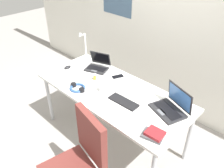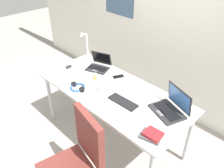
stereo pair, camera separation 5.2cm
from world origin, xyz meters
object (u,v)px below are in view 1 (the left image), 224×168
laptop_near_lamp (98,66)px  pill_bottle (95,77)px  desk_lamp (84,46)px  laptop_by_keyboard (171,107)px  headphones (78,88)px  coffee_mug (103,88)px  book_stack (154,134)px  cell_phone (118,76)px  computer_mouse (68,67)px  external_keyboard (123,102)px

laptop_near_lamp → pill_bottle: (0.17, -0.21, -0.00)m
desk_lamp → laptop_by_keyboard: size_ratio=0.99×
headphones → laptop_near_lamp: bearing=110.2°
laptop_near_lamp → headphones: laptop_near_lamp is taller
laptop_near_lamp → coffee_mug: (0.41, -0.30, 0.00)m
book_stack → coffee_mug: size_ratio=1.85×
laptop_near_lamp → cell_phone: size_ratio=2.51×
laptop_near_lamp → computer_mouse: bearing=-136.9°
desk_lamp → cell_phone: desk_lamp is taller
headphones → book_stack: size_ratio=1.02×
external_keyboard → pill_bottle: bearing=168.2°
computer_mouse → coffee_mug: bearing=-0.7°
computer_mouse → coffee_mug: coffee_mug is taller
laptop_near_lamp → cell_phone: 0.33m
laptop_near_lamp → pill_bottle: laptop_near_lamp is taller
external_keyboard → pill_bottle: 0.55m
laptop_near_lamp → cell_phone: laptop_near_lamp is taller
computer_mouse → book_stack: (1.50, -0.21, 0.01)m
external_keyboard → pill_bottle: pill_bottle is taller
laptop_near_lamp → desk_lamp: bearing=170.4°
laptop_near_lamp → coffee_mug: bearing=-36.8°
book_stack → coffee_mug: 0.83m
cell_phone → coffee_mug: bearing=-52.4°
external_keyboard → coffee_mug: 0.30m
external_keyboard → computer_mouse: (-1.00, 0.03, 0.01)m
computer_mouse → cell_phone: 0.68m
laptop_near_lamp → pill_bottle: size_ratio=4.32×
external_keyboard → laptop_by_keyboard: bearing=26.3°
laptop_by_keyboard → coffee_mug: bearing=-162.0°
computer_mouse → book_stack: book_stack is taller
laptop_by_keyboard → coffee_mug: laptop_by_keyboard is taller
pill_bottle → coffee_mug: bearing=-22.5°
laptop_near_lamp → external_keyboard: (0.71, -0.30, -0.03)m
laptop_by_keyboard → cell_phone: (-0.81, 0.10, -0.04)m
computer_mouse → laptop_near_lamp: bearing=45.4°
pill_bottle → book_stack: bearing=-14.4°
coffee_mug → cell_phone: bearing=104.2°
laptop_near_lamp → external_keyboard: bearing=-22.8°
external_keyboard → coffee_mug: bearing=179.1°
headphones → coffee_mug: size_ratio=1.89×
book_stack → coffee_mug: bearing=168.1°
headphones → laptop_by_keyboard: bearing=22.8°
external_keyboard → book_stack: size_ratio=1.58×
external_keyboard → computer_mouse: size_ratio=3.44×
cell_phone → pill_bottle: 0.28m
external_keyboard → computer_mouse: 1.00m
external_keyboard → headphones: 0.56m
laptop_by_keyboard → cell_phone: size_ratio=2.97×
laptop_by_keyboard → external_keyboard: size_ratio=1.22×
cell_phone → book_stack: bearing=-6.2°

